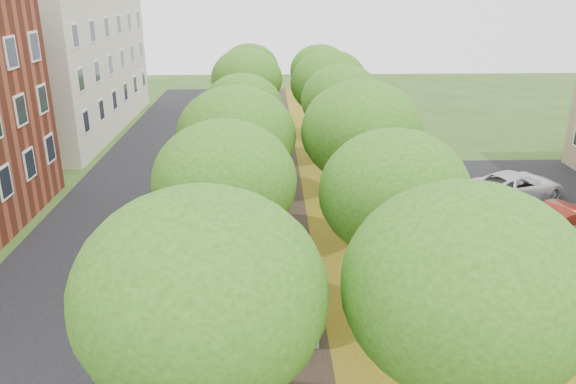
{
  "coord_description": "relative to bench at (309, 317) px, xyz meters",
  "views": [
    {
      "loc": [
        -0.94,
        -8.88,
        10.23
      ],
      "look_at": [
        -0.22,
        12.0,
        2.5
      ],
      "focal_mm": 35.0,
      "sensor_mm": 36.0,
      "label": 1
    }
  ],
  "objects": [
    {
      "name": "tree_row_west",
      "position": [
        -2.45,
        8.86,
        4.36
      ],
      "size": [
        4.31,
        34.31,
        6.7
      ],
      "color": "black",
      "rests_on": "ground"
    },
    {
      "name": "footpath",
      "position": [
        -0.25,
        8.86,
        -0.48
      ],
      "size": [
        3.2,
        70.0,
        0.01
      ],
      "primitive_type": "cube",
      "color": "black",
      "rests_on": "ground"
    },
    {
      "name": "building_cream",
      "position": [
        -17.25,
        26.86,
        4.73
      ],
      "size": [
        10.3,
        20.3,
        10.4
      ],
      "color": "beige",
      "rests_on": "ground"
    },
    {
      "name": "parking_lot",
      "position": [
        13.25,
        9.86,
        -0.48
      ],
      "size": [
        9.0,
        16.0,
        0.01
      ],
      "primitive_type": "cube",
      "color": "black",
      "rests_on": "ground"
    },
    {
      "name": "street_asphalt",
      "position": [
        -7.75,
        8.86,
        -0.48
      ],
      "size": [
        8.0,
        70.0,
        0.01
      ],
      "primitive_type": "cube",
      "color": "black",
      "rests_on": "ground"
    },
    {
      "name": "bench",
      "position": [
        0.0,
        0.0,
        0.0
      ],
      "size": [
        0.8,
        2.01,
        0.92
      ],
      "rotation": [
        0.0,
        0.0,
        1.45
      ],
      "color": "#2B362E",
      "rests_on": "ground"
    },
    {
      "name": "car_white",
      "position": [
        11.2,
        11.16,
        0.24
      ],
      "size": [
        5.7,
        4.22,
        1.44
      ],
      "primitive_type": "imported",
      "rotation": [
        0.0,
        0.0,
        1.97
      ],
      "color": "silver",
      "rests_on": "ground"
    },
    {
      "name": "tree_row_east",
      "position": [
        2.35,
        8.86,
        4.36
      ],
      "size": [
        4.31,
        34.31,
        6.7
      ],
      "color": "black",
      "rests_on": "ground"
    },
    {
      "name": "leaf_verge",
      "position": [
        4.75,
        8.86,
        -0.47
      ],
      "size": [
        7.5,
        70.0,
        0.01
      ],
      "primitive_type": "cube",
      "color": "olive",
      "rests_on": "ground"
    },
    {
      "name": "car_red",
      "position": [
        11.57,
        6.66,
        0.27
      ],
      "size": [
        4.8,
        3.27,
        1.5
      ],
      "primitive_type": "imported",
      "rotation": [
        0.0,
        0.0,
        1.98
      ],
      "color": "maroon",
      "rests_on": "ground"
    },
    {
      "name": "car_grey",
      "position": [
        10.75,
        7.69,
        0.28
      ],
      "size": [
        5.61,
        3.56,
        1.51
      ],
      "primitive_type": "imported",
      "rotation": [
        0.0,
        0.0,
        1.27
      ],
      "color": "#34353A",
      "rests_on": "ground"
    }
  ]
}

